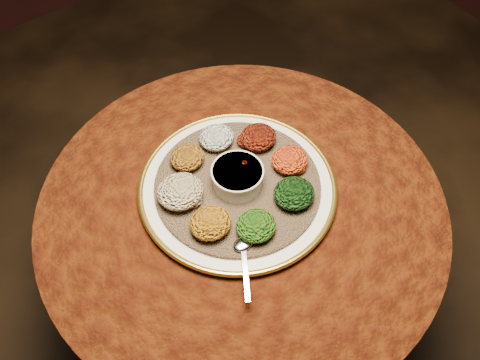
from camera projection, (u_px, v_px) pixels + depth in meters
table at (242, 242)px, 1.39m from camera, size 0.96×0.96×0.73m
platter at (238, 188)px, 1.26m from camera, size 0.48×0.48×0.02m
injera at (237, 185)px, 1.25m from camera, size 0.41×0.41×0.01m
stew_bowl at (237, 176)px, 1.22m from camera, size 0.12×0.12×0.05m
spoon at (243, 248)px, 1.14m from camera, size 0.10×0.13×0.01m
portion_ayib at (216, 137)px, 1.31m from camera, size 0.09×0.08×0.04m
portion_kitfo at (258, 137)px, 1.31m from camera, size 0.09×0.09×0.04m
portion_tikil at (290, 160)px, 1.26m from camera, size 0.09×0.08×0.04m
portion_gomen at (294, 193)px, 1.20m from camera, size 0.10×0.09×0.05m
portion_mixveg at (256, 226)px, 1.15m from camera, size 0.09×0.08×0.04m
portion_kik at (210, 223)px, 1.16m from camera, size 0.09×0.09×0.04m
portion_timatim at (180, 191)px, 1.20m from camera, size 0.11×0.10×0.05m
portion_shiro at (187, 158)px, 1.27m from camera, size 0.08×0.08×0.04m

